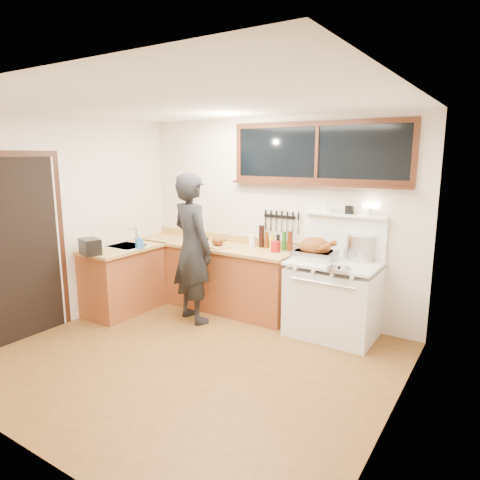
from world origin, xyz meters
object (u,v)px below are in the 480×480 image
Objects in this scene: roast_turkey at (315,250)px; man at (192,248)px; cutting_board at (218,243)px; vintage_stove at (333,297)px.

man is at bearing -159.43° from roast_turkey.
cutting_board is (0.08, 0.45, -0.00)m from man.
cutting_board is at bearing -177.42° from vintage_stove.
vintage_stove is at bearing -4.19° from roast_turkey.
vintage_stove is 0.60m from roast_turkey.
man is at bearing -99.88° from cutting_board.
man reaches higher than roast_turkey.
roast_turkey is at bearing 175.81° from vintage_stove.
man is 0.46m from cutting_board.
man is 4.34× the size of cutting_board.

